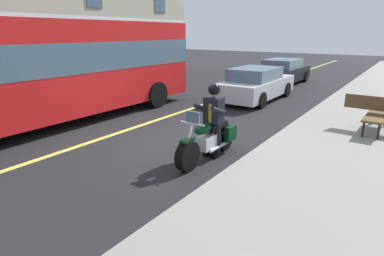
% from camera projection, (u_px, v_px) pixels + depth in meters
% --- Properties ---
extents(ground_plane, '(80.00, 80.00, 0.00)m').
position_uv_depth(ground_plane, '(182.00, 142.00, 8.70)').
color(ground_plane, black).
extents(sidewalk_curb, '(60.00, 5.00, 0.15)m').
position_uv_depth(sidewalk_curb, '(370.00, 181.00, 6.24)').
color(sidewalk_curb, gray).
rests_on(sidewalk_curb, ground_plane).
extents(lane_center_stripe, '(60.00, 0.16, 0.01)m').
position_uv_depth(lane_center_stripe, '(129.00, 129.00, 9.78)').
color(lane_center_stripe, '#E5DB4C').
rests_on(lane_center_stripe, ground_plane).
extents(motorcycle_main, '(2.21, 0.60, 1.26)m').
position_uv_depth(motorcycle_main, '(209.00, 140.00, 7.43)').
color(motorcycle_main, black).
rests_on(motorcycle_main, ground_plane).
extents(rider_main, '(0.62, 0.54, 1.74)m').
position_uv_depth(rider_main, '(213.00, 114.00, 7.41)').
color(rider_main, black).
rests_on(rider_main, ground_plane).
extents(bus_near, '(11.05, 2.70, 3.30)m').
position_uv_depth(bus_near, '(50.00, 65.00, 9.97)').
color(bus_near, red).
rests_on(bus_near, ground_plane).
extents(car_silver, '(4.60, 1.92, 1.40)m').
position_uv_depth(car_silver, '(283.00, 72.00, 18.20)').
color(car_silver, black).
rests_on(car_silver, ground_plane).
extents(car_dark, '(4.60, 1.92, 1.40)m').
position_uv_depth(car_dark, '(256.00, 84.00, 13.86)').
color(car_dark, silver).
rests_on(car_dark, ground_plane).
extents(bench_sidewalk, '(1.81, 1.80, 0.95)m').
position_uv_depth(bench_sidewalk, '(378.00, 111.00, 9.02)').
color(bench_sidewalk, brown).
rests_on(bench_sidewalk, sidewalk_curb).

